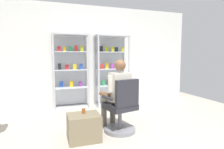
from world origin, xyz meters
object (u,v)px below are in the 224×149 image
at_px(display_cabinet_left, 71,71).
at_px(seated_shopkeeper, 117,91).
at_px(display_cabinet_right, 111,70).
at_px(office_chair, 122,111).
at_px(storage_crate, 84,127).
at_px(tea_glass, 84,111).

relative_size(display_cabinet_left, seated_shopkeeper, 1.47).
relative_size(display_cabinet_right, office_chair, 1.98).
relative_size(seated_shopkeeper, storage_crate, 2.55).
bearing_deg(display_cabinet_right, display_cabinet_left, 179.97).
height_order(display_cabinet_left, tea_glass, display_cabinet_left).
bearing_deg(display_cabinet_left, tea_glass, -90.53).
xyz_separation_m(display_cabinet_right, storage_crate, (-1.13, -2.00, -0.76)).
height_order(office_chair, storage_crate, office_chair).
xyz_separation_m(display_cabinet_left, storage_crate, (-0.03, -2.00, -0.76)).
height_order(storage_crate, tea_glass, tea_glass).
relative_size(seated_shopkeeper, tea_glass, 15.80).
xyz_separation_m(display_cabinet_right, tea_glass, (-1.12, -1.94, -0.51)).
height_order(display_cabinet_left, display_cabinet_right, same).
height_order(office_chair, tea_glass, office_chair).
xyz_separation_m(office_chair, seated_shopkeeper, (-0.04, 0.16, 0.32)).
relative_size(storage_crate, tea_glass, 6.20).
relative_size(display_cabinet_left, storage_crate, 3.75).
bearing_deg(seated_shopkeeper, display_cabinet_left, 109.39).
height_order(display_cabinet_left, seated_shopkeeper, display_cabinet_left).
relative_size(display_cabinet_right, tea_glass, 23.27).
bearing_deg(display_cabinet_left, office_chair, -71.08).
bearing_deg(display_cabinet_left, storage_crate, -90.85).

